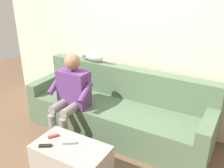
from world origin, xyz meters
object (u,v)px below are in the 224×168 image
at_px(coffee_table, 72,162).
at_px(person_solo_seated, 71,93).
at_px(couch, 118,112).
at_px(cat_on_backrest, 92,56).
at_px(remote_gray, 69,143).
at_px(remote_black, 45,146).
at_px(remote_red, 54,136).

bearing_deg(coffee_table, person_solo_seated, -53.15).
height_order(couch, cat_on_backrest, cat_on_backrest).
height_order(cat_on_backrest, remote_gray, cat_on_backrest).
distance_m(person_solo_seated, remote_black, 0.83).
distance_m(coffee_table, person_solo_seated, 0.89).
bearing_deg(couch, coffee_table, 90.00).
distance_m(couch, remote_red, 1.02).
bearing_deg(remote_red, coffee_table, 117.58).
distance_m(coffee_table, remote_black, 0.33).
bearing_deg(remote_black, remote_gray, -172.03).
xyz_separation_m(coffee_table, remote_black, (0.22, 0.13, 0.21)).
xyz_separation_m(person_solo_seated, remote_black, (-0.25, 0.75, -0.22)).
xyz_separation_m(couch, remote_black, (0.22, 1.14, 0.11)).
distance_m(remote_black, remote_red, 0.17).
height_order(couch, remote_black, couch).
relative_size(person_solo_seated, remote_black, 8.66).
bearing_deg(coffee_table, cat_on_backrest, -65.97).
height_order(person_solo_seated, remote_black, person_solo_seated).
height_order(couch, person_solo_seated, person_solo_seated).
distance_m(remote_black, remote_gray, 0.24).
xyz_separation_m(cat_on_backrest, remote_red, (-0.31, 1.22, -0.52)).
height_order(couch, remote_red, couch).
distance_m(coffee_table, cat_on_backrest, 1.56).
height_order(remote_black, remote_red, remote_red).
bearing_deg(coffee_table, remote_black, 30.40).
relative_size(remote_gray, remote_red, 1.19).
bearing_deg(person_solo_seated, remote_gray, 126.09).
relative_size(person_solo_seated, remote_red, 9.65).
relative_size(coffee_table, person_solo_seated, 0.69).
height_order(person_solo_seated, remote_red, person_solo_seated).
height_order(coffee_table, person_solo_seated, person_solo_seated).
xyz_separation_m(coffee_table, remote_gray, (0.03, -0.03, 0.21)).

